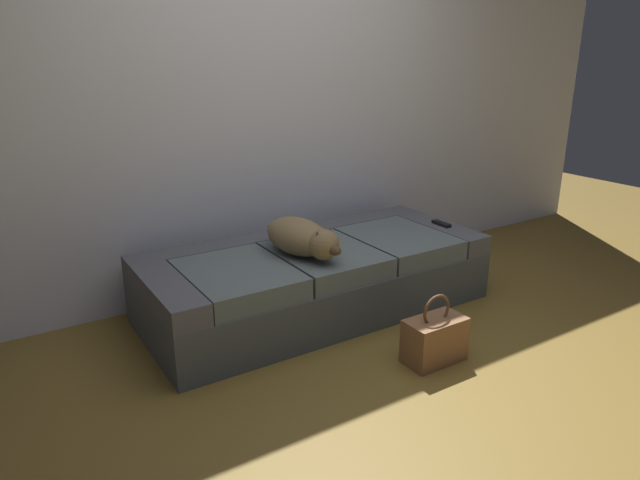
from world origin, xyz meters
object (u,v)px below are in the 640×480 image
(dog_tan, at_px, (302,238))
(handbag, at_px, (434,339))
(couch, at_px, (316,278))
(tv_remote, at_px, (441,224))

(dog_tan, distance_m, handbag, 0.93)
(couch, bearing_deg, dog_tan, -146.04)
(dog_tan, bearing_deg, handbag, -66.06)
(couch, xyz_separation_m, tv_remote, (0.95, -0.10, 0.22))
(couch, relative_size, dog_tan, 3.39)
(couch, xyz_separation_m, handbag, (0.19, -0.87, -0.08))
(couch, height_order, handbag, couch)
(tv_remote, relative_size, handbag, 0.40)
(couch, height_order, dog_tan, dog_tan)
(couch, xyz_separation_m, dog_tan, (-0.15, -0.10, 0.32))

